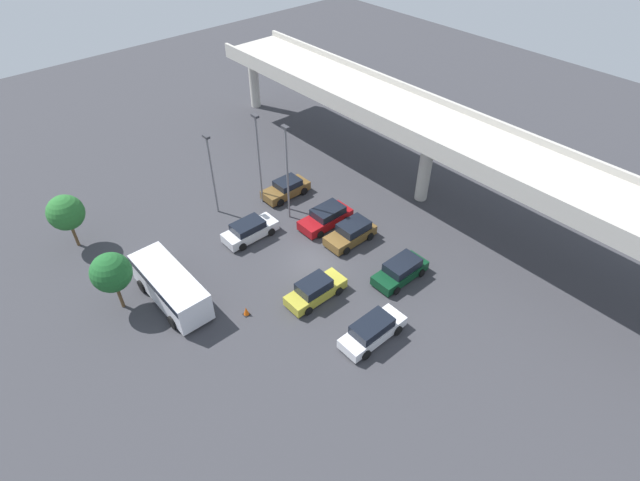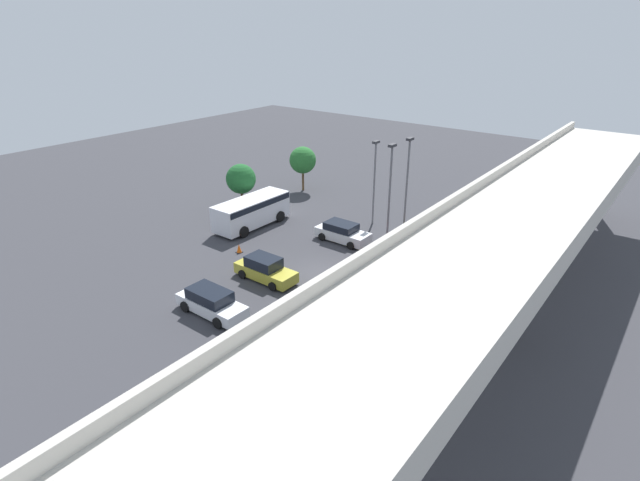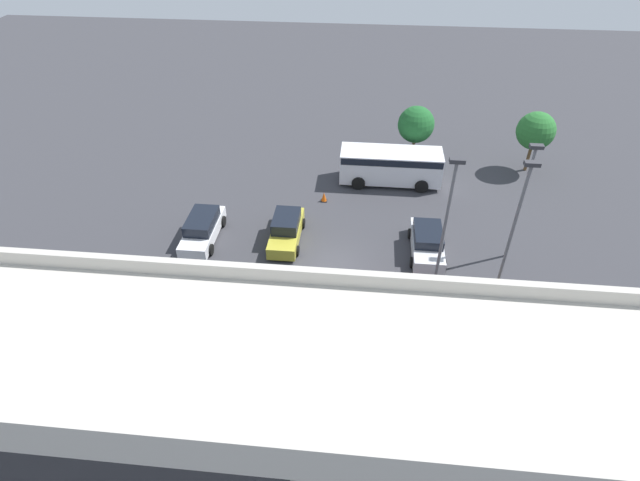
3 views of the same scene
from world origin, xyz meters
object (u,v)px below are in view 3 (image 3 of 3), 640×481
(shuttle_bus, at_px, (391,164))
(parked_car_0, at_px, (491,318))
(parked_car_6, at_px, (202,228))
(tree_front_centre, at_px, (416,125))
(parked_car_5, at_px, (220,294))
(parked_car_1, at_px, (427,242))
(tree_front_left, at_px, (536,131))
(lamp_post_by_overpass, at_px, (514,226))
(parked_car_2, at_px, (380,307))
(parked_car_3, at_px, (323,305))
(parked_car_4, at_px, (286,229))
(lamp_post_near_aisle, at_px, (523,195))
(lamp_post_mid_lot, at_px, (445,225))
(traffic_cone, at_px, (324,197))

(shuttle_bus, bearing_deg, parked_car_0, 109.09)
(parked_car_6, bearing_deg, tree_front_centre, 129.44)
(parked_car_5, bearing_deg, parked_car_0, -91.26)
(parked_car_1, xyz_separation_m, tree_front_left, (-8.34, -10.99, 2.51))
(parked_car_1, height_order, lamp_post_by_overpass, lamp_post_by_overpass)
(parked_car_6, relative_size, tree_front_centre, 1.03)
(parked_car_0, height_order, parked_car_2, parked_car_2)
(parked_car_3, height_order, lamp_post_by_overpass, lamp_post_by_overpass)
(parked_car_1, bearing_deg, parked_car_4, -92.89)
(lamp_post_near_aisle, distance_m, tree_front_centre, 12.25)
(lamp_post_by_overpass, bearing_deg, parked_car_6, -12.29)
(parked_car_6, height_order, tree_front_centre, tree_front_centre)
(tree_front_centre, bearing_deg, lamp_post_near_aisle, 114.83)
(parked_car_1, xyz_separation_m, parked_car_3, (5.75, 5.93, 0.04))
(lamp_post_mid_lot, bearing_deg, traffic_cone, -53.76)
(lamp_post_near_aisle, distance_m, lamp_post_by_overpass, 4.09)
(shuttle_bus, height_order, tree_front_left, tree_front_left)
(parked_car_3, xyz_separation_m, parked_car_5, (5.55, -0.28, -0.04))
(shuttle_bus, relative_size, lamp_post_near_aisle, 0.98)
(parked_car_2, bearing_deg, traffic_cone, 19.65)
(tree_front_left, bearing_deg, parked_car_4, 31.84)
(shuttle_bus, distance_m, traffic_cone, 5.65)
(lamp_post_near_aisle, bearing_deg, parked_car_5, 19.63)
(lamp_post_near_aisle, bearing_deg, traffic_cone, -23.52)
(parked_car_6, relative_size, traffic_cone, 6.88)
(shuttle_bus, bearing_deg, parked_car_5, 56.45)
(parked_car_0, distance_m, parked_car_5, 14.06)
(parked_car_0, distance_m, traffic_cone, 14.55)
(parked_car_6, bearing_deg, shuttle_bus, 124.71)
(lamp_post_by_overpass, xyz_separation_m, tree_front_left, (-4.94, -14.73, -1.65))
(traffic_cone, bearing_deg, parked_car_0, 130.66)
(parked_car_4, relative_size, lamp_post_near_aisle, 0.62)
(lamp_post_by_overpass, bearing_deg, parked_car_3, 13.45)
(parked_car_4, xyz_separation_m, shuttle_bus, (-6.52, -7.73, 0.73))
(lamp_post_near_aisle, relative_size, lamp_post_by_overpass, 0.88)
(traffic_cone, bearing_deg, tree_front_centre, -136.27)
(parked_car_5, bearing_deg, traffic_cone, -23.13)
(parked_car_0, height_order, parked_car_1, parked_car_1)
(lamp_post_by_overpass, relative_size, tree_front_left, 1.81)
(tree_front_centre, bearing_deg, parked_car_5, 56.94)
(parked_car_4, relative_size, shuttle_bus, 0.63)
(parked_car_1, distance_m, traffic_cone, 8.43)
(parked_car_2, distance_m, lamp_post_near_aisle, 10.27)
(parked_car_0, height_order, tree_front_left, tree_front_left)
(parked_car_5, xyz_separation_m, shuttle_bus, (-9.16, -13.82, 0.75))
(shuttle_bus, relative_size, lamp_post_by_overpass, 0.87)
(parked_car_4, distance_m, tree_front_left, 20.16)
(parked_car_2, height_order, tree_front_centre, tree_front_centre)
(parked_car_5, distance_m, parked_car_6, 6.24)
(parked_car_4, bearing_deg, lamp_post_mid_lot, 62.24)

